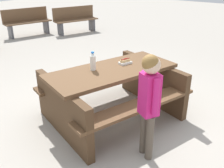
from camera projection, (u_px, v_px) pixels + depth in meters
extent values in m
plane|color=#ADA599|center=(112.00, 116.00, 3.78)|extent=(30.00, 30.00, 0.00)
cube|color=brown|center=(112.00, 71.00, 3.48)|extent=(1.94, 1.25, 0.05)
cube|color=brown|center=(92.00, 78.00, 4.01)|extent=(1.80, 0.79, 0.04)
cube|color=brown|center=(138.00, 106.00, 3.18)|extent=(1.80, 0.79, 0.04)
cube|color=#4D3520|center=(152.00, 82.00, 4.04)|extent=(0.50, 1.37, 0.70)
cube|color=#4D3520|center=(62.00, 111.00, 3.22)|extent=(0.50, 1.37, 0.70)
cylinder|color=silver|center=(93.00, 63.00, 3.40)|extent=(0.08, 0.08, 0.20)
cone|color=silver|center=(93.00, 55.00, 3.35)|extent=(0.07, 0.07, 0.04)
cylinder|color=blue|center=(93.00, 52.00, 3.34)|extent=(0.04, 0.04, 0.02)
cube|color=white|center=(125.00, 63.00, 3.65)|extent=(0.20, 0.16, 0.03)
cube|color=#D8B272|center=(125.00, 61.00, 3.64)|extent=(0.16, 0.10, 0.04)
cylinder|color=maroon|center=(125.00, 59.00, 3.63)|extent=(0.14, 0.07, 0.03)
ellipsoid|color=maroon|center=(125.00, 59.00, 3.63)|extent=(0.07, 0.04, 0.01)
cylinder|color=brown|center=(144.00, 132.00, 2.93)|extent=(0.09, 0.09, 0.56)
cylinder|color=brown|center=(150.00, 138.00, 2.83)|extent=(0.09, 0.09, 0.56)
cube|color=#D11E72|center=(149.00, 94.00, 2.66)|extent=(0.24, 0.25, 0.47)
cylinder|color=#D11E72|center=(144.00, 88.00, 2.75)|extent=(0.07, 0.07, 0.40)
cylinder|color=#D11E72|center=(156.00, 97.00, 2.56)|extent=(0.07, 0.07, 0.40)
sphere|color=beige|center=(151.00, 65.00, 2.53)|extent=(0.19, 0.19, 0.19)
sphere|color=olive|center=(150.00, 63.00, 2.51)|extent=(0.18, 0.18, 0.18)
cube|color=brown|center=(76.00, 20.00, 8.54)|extent=(1.55, 0.84, 0.04)
cube|color=brown|center=(73.00, 13.00, 8.58)|extent=(1.44, 0.50, 0.40)
cube|color=#4C4C51|center=(60.00, 29.00, 8.32)|extent=(0.17, 0.36, 0.41)
cube|color=#4C4C51|center=(92.00, 25.00, 8.94)|extent=(0.17, 0.36, 0.41)
cube|color=brown|center=(28.00, 22.00, 8.20)|extent=(1.55, 0.75, 0.04)
cube|color=brown|center=(25.00, 14.00, 8.23)|extent=(1.46, 0.40, 0.40)
cube|color=#4C4C51|center=(11.00, 32.00, 7.95)|extent=(0.15, 0.36, 0.41)
cube|color=#4C4C51|center=(46.00, 27.00, 8.63)|extent=(0.15, 0.36, 0.41)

